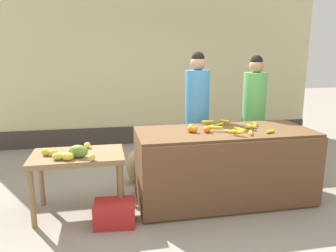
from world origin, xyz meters
TOP-DOWN VIEW (x-y plane):
  - ground_plane at (0.00, 0.00)m, footprint 24.00×24.00m
  - market_wall_back at (0.00, 2.99)m, footprint 7.01×0.23m
  - fruit_stall_counter at (0.50, -0.01)m, footprint 2.17×0.92m
  - side_table_wooden at (-1.27, 0.00)m, footprint 1.04×0.65m
  - banana_bunch_pile at (0.64, -0.01)m, footprint 0.74×0.70m
  - orange_pile at (0.14, -0.03)m, footprint 0.27×0.27m
  - mango_papaya_pile at (-1.32, -0.13)m, footprint 0.61×0.61m
  - vendor_woman_blue_shirt at (0.35, 0.69)m, footprint 0.34×0.34m
  - vendor_woman_green_shirt at (1.25, 0.77)m, footprint 0.34×0.34m
  - produce_crate at (-0.88, -0.38)m, footprint 0.47×0.36m
  - produce_sack at (-0.50, 0.79)m, footprint 0.46×0.43m

SIDE VIEW (x-z plane):
  - ground_plane at x=0.00m, z-range 0.00..0.00m
  - produce_crate at x=-0.88m, z-range 0.00..0.26m
  - produce_sack at x=-0.50m, z-range 0.00..0.49m
  - fruit_stall_counter at x=0.50m, z-range 0.00..0.91m
  - side_table_wooden at x=-1.27m, z-range 0.26..0.97m
  - mango_papaya_pile at x=-1.32m, z-range 0.70..0.84m
  - vendor_woman_green_shirt at x=1.25m, z-range 0.01..1.82m
  - banana_bunch_pile at x=0.64m, z-range 0.90..0.97m
  - vendor_woman_blue_shirt at x=0.35m, z-range 0.01..1.87m
  - orange_pile at x=0.14m, z-range 0.90..1.00m
  - market_wall_back at x=0.00m, z-range -0.03..3.31m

